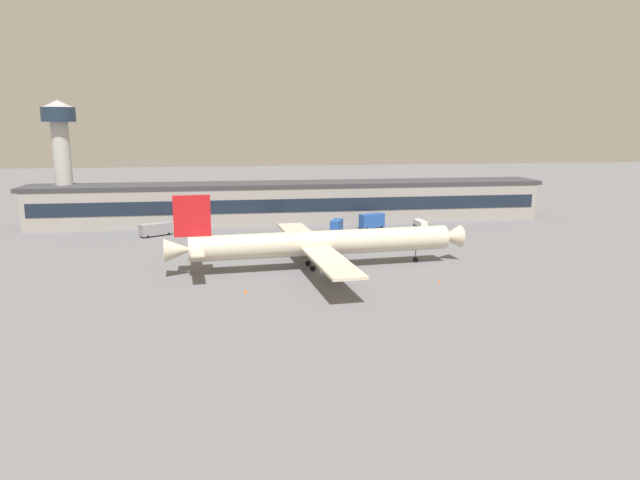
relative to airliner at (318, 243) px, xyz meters
name	(u,v)px	position (x,y,z in m)	size (l,w,h in m)	color
ground_plane	(323,270)	(0.71, -1.94, -5.18)	(600.00, 600.00, 0.00)	slate
terminal_building	(292,202)	(0.71, 58.29, 0.76)	(152.60, 14.84, 11.84)	#9E9993
airliner	(318,243)	(0.00, 0.00, 0.00)	(61.92, 53.47, 15.69)	beige
control_tower	(61,149)	(-64.65, 61.22, 16.77)	(9.21, 9.21, 35.55)	#B7B7B2
catering_truck	(371,220)	(21.53, 42.94, -2.89)	(7.65, 5.00, 4.15)	#2651A5
belt_loader	(420,223)	(35.86, 43.07, -4.03)	(2.33, 6.48, 1.95)	white
fuel_truck	(155,229)	(-37.32, 40.52, -3.30)	(8.52, 7.03, 3.35)	gray
stair_truck	(337,225)	(10.71, 38.17, -3.21)	(4.54, 6.46, 3.55)	#2651A5
traffic_cone_0	(245,291)	(-15.27, -15.96, -4.82)	(0.59, 0.59, 0.73)	#F2590C
traffic_cone_1	(439,282)	(20.41, -14.83, -4.89)	(0.47, 0.47, 0.58)	#F2590C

